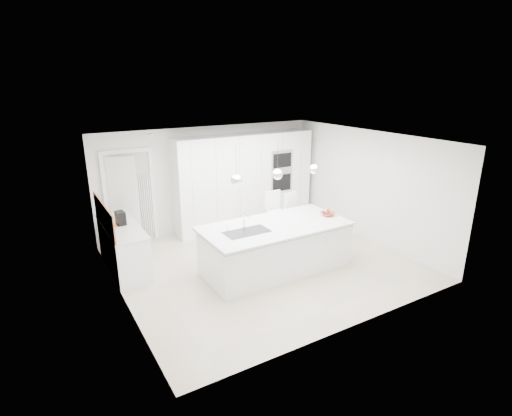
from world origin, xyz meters
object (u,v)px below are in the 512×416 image
espresso_machine (120,218)px  bar_stool_left (276,220)px  fruit_bowl (328,214)px  bar_stool_right (294,220)px  island_base (276,248)px

espresso_machine → bar_stool_left: size_ratio=0.21×
fruit_bowl → bar_stool_right: bar_stool_right is taller
island_base → espresso_machine: 3.04m
island_base → bar_stool_right: bearing=38.7°
fruit_bowl → espresso_machine: (-3.75, 1.62, 0.09)m
espresso_machine → bar_stool_left: bar_stool_left is taller
fruit_bowl → bar_stool_left: bar_stool_left is taller
island_base → bar_stool_left: bearing=56.9°
bar_stool_left → bar_stool_right: 0.40m
island_base → bar_stool_left: size_ratio=2.30×
fruit_bowl → island_base: bearing=178.1°
espresso_machine → bar_stool_right: 3.64m
fruit_bowl → bar_stool_left: size_ratio=0.23×
fruit_bowl → espresso_machine: 4.09m
espresso_machine → bar_stool_right: bar_stool_right is taller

